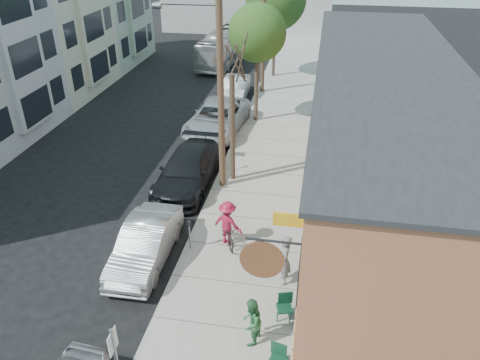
% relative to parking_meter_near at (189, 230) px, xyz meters
% --- Properties ---
extents(ground, '(120.00, 120.00, 0.00)m').
position_rel_parking_meter_near_xyz_m(ground, '(-2.25, -1.56, -0.98)').
color(ground, black).
extents(sidewalk, '(4.50, 58.00, 0.15)m').
position_rel_parking_meter_near_xyz_m(sidewalk, '(2.00, 9.44, -0.91)').
color(sidewalk, '#A19E95').
rests_on(sidewalk, ground).
extents(cafe_building, '(6.60, 20.20, 6.61)m').
position_rel_parking_meter_near_xyz_m(cafe_building, '(6.74, 3.43, 2.32)').
color(cafe_building, '#AF6441').
rests_on(cafe_building, ground).
extents(apartment_row, '(6.30, 32.00, 9.00)m').
position_rel_parking_meter_near_xyz_m(apartment_row, '(-14.10, 12.44, 3.52)').
color(apartment_row, '#A0B79B').
rests_on(apartment_row, ground).
extents(parking_meter_near, '(0.14, 0.14, 1.24)m').
position_rel_parking_meter_near_xyz_m(parking_meter_near, '(0.00, 0.00, 0.00)').
color(parking_meter_near, slate).
rests_on(parking_meter_near, sidewalk).
extents(parking_meter_far, '(0.14, 0.14, 1.24)m').
position_rel_parking_meter_near_xyz_m(parking_meter_far, '(0.00, 6.25, 0.00)').
color(parking_meter_far, slate).
rests_on(parking_meter_far, sidewalk).
extents(utility_pole_near, '(3.57, 0.28, 10.00)m').
position_rel_parking_meter_near_xyz_m(utility_pole_near, '(0.14, 4.94, 4.43)').
color(utility_pole_near, '#503A28').
rests_on(utility_pole_near, sidewalk).
extents(utility_pole_far, '(1.80, 0.28, 10.00)m').
position_rel_parking_meter_near_xyz_m(utility_pole_far, '(0.20, 18.51, 4.36)').
color(utility_pole_far, '#503A28').
rests_on(utility_pole_far, sidewalk).
extents(tree_bare, '(0.24, 0.24, 5.10)m').
position_rel_parking_meter_near_xyz_m(tree_bare, '(0.55, 5.64, 1.72)').
color(tree_bare, '#44392C').
rests_on(tree_bare, sidewalk).
extents(tree_leafy_mid, '(3.30, 3.30, 6.90)m').
position_rel_parking_meter_near_xyz_m(tree_leafy_mid, '(0.55, 13.11, 4.39)').
color(tree_leafy_mid, '#44392C').
rests_on(tree_leafy_mid, sidewalk).
extents(tree_leafy_far, '(4.46, 4.46, 7.88)m').
position_rel_parking_meter_near_xyz_m(tree_leafy_far, '(0.55, 22.42, 4.81)').
color(tree_leafy_far, '#44392C').
rests_on(tree_leafy_far, sidewalk).
extents(patio_chair_a, '(0.62, 0.62, 0.88)m').
position_rel_parking_meter_near_xyz_m(patio_chair_a, '(3.82, -2.90, -0.39)').
color(patio_chair_a, '#103A27').
rests_on(patio_chair_a, sidewalk).
extents(patron_grey, '(0.55, 0.74, 1.86)m').
position_rel_parking_meter_near_xyz_m(patron_grey, '(3.64, -1.22, 0.10)').
color(patron_grey, slate).
rests_on(patron_grey, sidewalk).
extents(patron_green, '(0.75, 0.88, 1.59)m').
position_rel_parking_meter_near_xyz_m(patron_green, '(2.95, -3.99, -0.04)').
color(patron_green, '#2D7041').
rests_on(patron_green, sidewalk).
extents(cyclist, '(1.32, 1.01, 1.81)m').
position_rel_parking_meter_near_xyz_m(cyclist, '(1.33, 0.62, 0.07)').
color(cyclist, maroon).
rests_on(cyclist, sidewalk).
extents(cyclist_bike, '(1.29, 1.88, 0.94)m').
position_rel_parking_meter_near_xyz_m(cyclist_bike, '(1.33, 0.62, -0.36)').
color(cyclist_bike, black).
rests_on(cyclist_bike, sidewalk).
extents(car_1, '(1.68, 4.63, 1.52)m').
position_rel_parking_meter_near_xyz_m(car_1, '(-1.45, -0.77, -0.22)').
color(car_1, silver).
rests_on(car_1, ground).
extents(car_2, '(2.35, 5.65, 1.63)m').
position_rel_parking_meter_near_xyz_m(car_2, '(-1.45, 4.84, -0.17)').
color(car_2, black).
rests_on(car_2, ground).
extents(car_3, '(3.28, 6.34, 1.71)m').
position_rel_parking_meter_near_xyz_m(car_3, '(-1.45, 11.23, -0.13)').
color(car_3, '#B4B8BC').
rests_on(car_3, ground).
extents(car_4, '(1.77, 4.61, 1.50)m').
position_rel_parking_meter_near_xyz_m(car_4, '(-1.45, 17.07, -0.23)').
color(car_4, gray).
rests_on(car_4, ground).
extents(bus, '(3.03, 9.72, 2.66)m').
position_rel_parking_meter_near_xyz_m(bus, '(-4.14, 26.09, 0.35)').
color(bus, silver).
rests_on(bus, ground).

